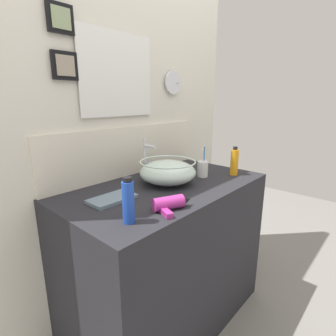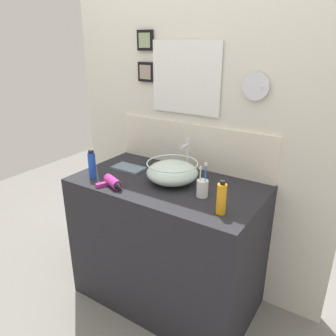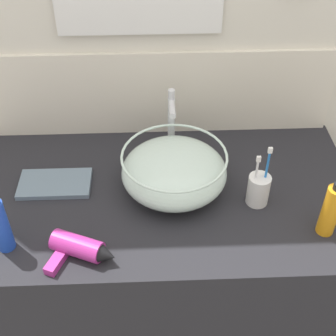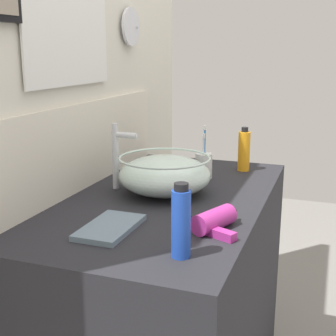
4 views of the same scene
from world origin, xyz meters
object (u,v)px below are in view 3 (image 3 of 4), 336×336
glass_bowl_sink (174,171)px  toothbrush_cup (258,189)px  spray_bottle (0,225)px  soap_dispenser (331,210)px  hand_towel (55,184)px  hair_drier (80,249)px  faucet (171,119)px

glass_bowl_sink → toothbrush_cup: toothbrush_cup is taller
spray_bottle → soap_dispenser: size_ratio=1.02×
glass_bowl_sink → hand_towel: (-0.38, 0.02, -0.06)m
hair_drier → soap_dispenser: bearing=5.1°
faucet → soap_dispenser: bearing=-41.9°
soap_dispenser → hand_towel: soap_dispenser is taller
glass_bowl_sink → hair_drier: (-0.27, -0.26, -0.04)m
glass_bowl_sink → spray_bottle: 0.52m
hair_drier → spray_bottle: 0.22m
spray_bottle → hand_towel: spray_bottle is taller
faucet → soap_dispenser: (0.42, -0.38, -0.05)m
faucet → hand_towel: (-0.38, -0.16, -0.13)m
soap_dispenser → faucet: bearing=138.1°
toothbrush_cup → soap_dispenser: toothbrush_cup is taller
faucet → toothbrush_cup: size_ratio=1.15×
hair_drier → toothbrush_cup: 0.55m
spray_bottle → hand_towel: 0.28m
glass_bowl_sink → soap_dispenser: (0.42, -0.20, 0.02)m
toothbrush_cup → spray_bottle: 0.74m
glass_bowl_sink → toothbrush_cup: 0.26m
glass_bowl_sink → toothbrush_cup: bearing=-16.1°
toothbrush_cup → hand_towel: 0.63m
hair_drier → soap_dispenser: size_ratio=1.07×
glass_bowl_sink → toothbrush_cup: size_ratio=1.55×
hair_drier → toothbrush_cup: (0.51, 0.19, 0.02)m
soap_dispenser → hand_towel: (-0.80, 0.22, -0.08)m
spray_bottle → soap_dispenser: (0.90, 0.02, -0.00)m
glass_bowl_sink → spray_bottle: (-0.47, -0.22, 0.02)m
toothbrush_cup → glass_bowl_sink: bearing=163.9°
spray_bottle → soap_dispenser: 0.90m
faucet → toothbrush_cup: (0.25, -0.25, -0.08)m
spray_bottle → hand_towel: size_ratio=0.83×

